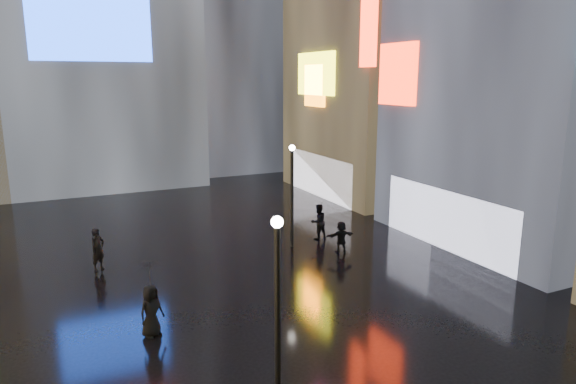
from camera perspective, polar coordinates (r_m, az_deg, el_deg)
ground at (r=24.23m, az=-8.24°, el=-7.83°), size 140.00×140.00×0.00m
lamp_near at (r=12.95m, az=-1.17°, el=-12.36°), size 0.30×0.30×5.20m
lamp_far at (r=25.48m, az=0.45°, el=0.23°), size 0.30×0.30×5.20m
pedestrian_4 at (r=17.92m, az=-14.96°, el=-12.63°), size 1.04×0.90×1.79m
pedestrian_5 at (r=25.30m, az=5.92°, el=-5.00°), size 1.49×0.59×1.57m
pedestrian_6 at (r=24.35m, az=-20.37°, el=-6.01°), size 0.84×0.80×1.93m
pedestrian_7 at (r=27.23m, az=3.39°, el=-3.31°), size 1.00×0.82×1.90m
umbrella_2 at (r=17.41m, az=-15.21°, el=-8.73°), size 0.95×0.93×0.83m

